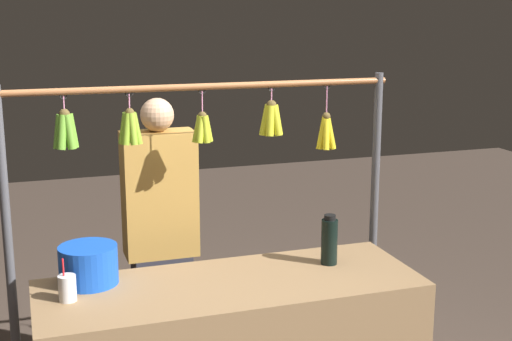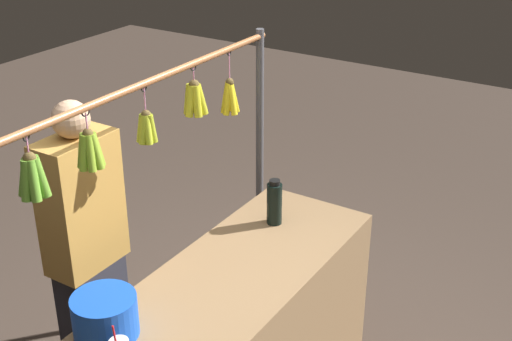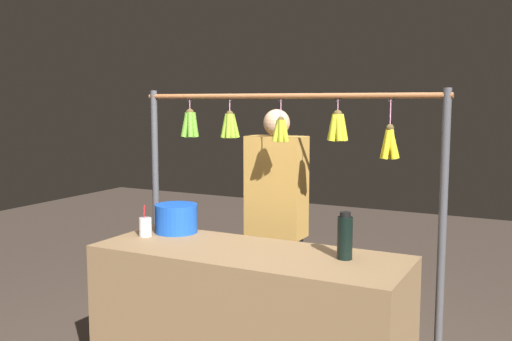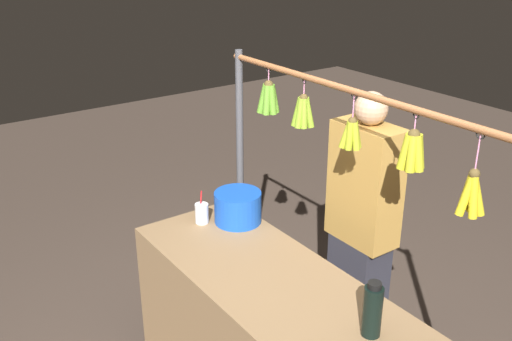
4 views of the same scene
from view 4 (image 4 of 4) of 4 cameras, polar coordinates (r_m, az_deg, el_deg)
display_rack at (r=2.84m, az=8.87°, el=-1.11°), size 1.95×0.12×1.73m
water_bottle at (r=2.43m, az=11.31°, el=-13.23°), size 0.08×0.08×0.25m
blue_bucket at (r=3.24m, az=-1.79°, el=-3.60°), size 0.26×0.26×0.18m
drink_cup at (r=3.25m, az=-5.32°, el=-4.17°), size 0.08×0.08×0.19m
vendor_person at (r=3.32m, az=10.23°, el=-6.11°), size 0.38×0.21×1.61m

